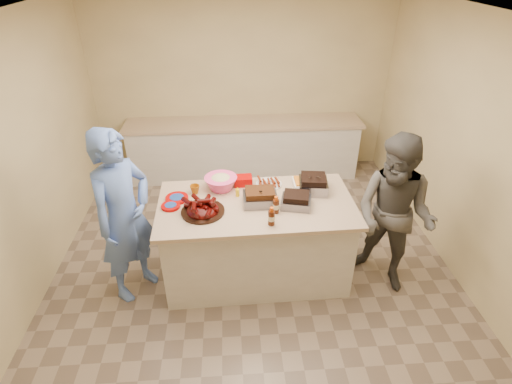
{
  "coord_description": "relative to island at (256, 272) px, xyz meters",
  "views": [
    {
      "loc": [
        -0.22,
        -3.52,
        3.17
      ],
      "look_at": [
        0.03,
        -0.08,
        1.05
      ],
      "focal_mm": 28.0,
      "sensor_mm": 36.0,
      "label": 1
    }
  ],
  "objects": [
    {
      "name": "bbq_bottle_b",
      "position": [
        0.18,
        -0.18,
        0.95
      ],
      "size": [
        0.06,
        0.06,
        0.18
      ],
      "primitive_type": "cylinder",
      "rotation": [
        0.0,
        0.0,
        0.02
      ],
      "color": "#3C1708",
      "rests_on": "island"
    },
    {
      "name": "plastic_cup",
      "position": [
        -0.63,
        0.23,
        0.95
      ],
      "size": [
        0.1,
        0.1,
        0.1
      ],
      "primitive_type": "imported",
      "rotation": [
        0.0,
        0.0,
        0.02
      ],
      "color": "#995308",
      "rests_on": "island"
    },
    {
      "name": "mustard_bottle",
      "position": [
        -0.19,
        0.15,
        0.95
      ],
      "size": [
        0.04,
        0.04,
        0.11
      ],
      "primitive_type": "cylinder",
      "rotation": [
        0.0,
        0.0,
        0.02
      ],
      "color": "yellow",
      "rests_on": "island"
    },
    {
      "name": "pulled_pork_tray",
      "position": [
        0.04,
        -0.01,
        0.95
      ],
      "size": [
        0.34,
        0.26,
        0.1
      ],
      "primitive_type": "cube",
      "rotation": [
        0.0,
        0.0,
        0.01
      ],
      "color": "#47230F",
      "rests_on": "island"
    },
    {
      "name": "basket_stack",
      "position": [
        -0.12,
        0.38,
        0.95
      ],
      "size": [
        0.2,
        0.15,
        0.1
      ],
      "primitive_type": "cube",
      "rotation": [
        0.0,
        0.0,
        0.04
      ],
      "color": "#9E0100",
      "rests_on": "island"
    },
    {
      "name": "sauce_bowl",
      "position": [
        -0.05,
        0.1,
        0.95
      ],
      "size": [
        0.15,
        0.05,
        0.15
      ],
      "primitive_type": "imported",
      "rotation": [
        0.0,
        0.0,
        0.02
      ],
      "color": "silver",
      "rests_on": "island"
    },
    {
      "name": "sausage_plate",
      "position": [
        0.16,
        0.35,
        0.95
      ],
      "size": [
        0.32,
        0.32,
        0.05
      ],
      "primitive_type": "cylinder",
      "rotation": [
        0.0,
        0.0,
        0.15
      ],
      "color": "silver",
      "rests_on": "island"
    },
    {
      "name": "plate_stack_large",
      "position": [
        -0.81,
        0.12,
        0.95
      ],
      "size": [
        0.24,
        0.24,
        0.03
      ],
      "primitive_type": "cylinder",
      "rotation": [
        0.0,
        0.0,
        0.02
      ],
      "color": "#9E0100",
      "rests_on": "island"
    },
    {
      "name": "room",
      "position": [
        -0.03,
        0.13,
        0.0
      ],
      "size": [
        4.5,
        5.0,
        2.7
      ],
      "primitive_type": null,
      "color": "#D3BE87",
      "rests_on": "ground"
    },
    {
      "name": "coleslaw_bowl",
      "position": [
        -0.36,
        0.31,
        0.95
      ],
      "size": [
        0.36,
        0.36,
        0.24
      ],
      "primitive_type": null,
      "rotation": [
        0.0,
        0.0,
        0.02
      ],
      "color": "#FB4990",
      "rests_on": "island"
    },
    {
      "name": "island",
      "position": [
        0.0,
        0.0,
        0.0
      ],
      "size": [
        2.02,
        1.1,
        0.95
      ],
      "primitive_type": null,
      "rotation": [
        0.0,
        0.0,
        0.02
      ],
      "color": "silver",
      "rests_on": "ground"
    },
    {
      "name": "guest_gray",
      "position": [
        1.37,
        -0.21,
        0.0
      ],
      "size": [
        1.81,
        1.82,
        0.65
      ],
      "primitive_type": "imported",
      "rotation": [
        0.0,
        0.0,
        -0.78
      ],
      "color": "#55524D",
      "rests_on": "ground"
    },
    {
      "name": "mac_cheese_dish",
      "position": [
        0.58,
        0.29,
        0.95
      ],
      "size": [
        0.33,
        0.24,
        0.09
      ],
      "primitive_type": "cube",
      "rotation": [
        0.0,
        0.0,
        -0.01
      ],
      "color": "orange",
      "rests_on": "island"
    },
    {
      "name": "rib_platter",
      "position": [
        -0.53,
        -0.13,
        0.95
      ],
      "size": [
        0.45,
        0.45,
        0.17
      ],
      "primitive_type": null,
      "rotation": [
        0.0,
        0.0,
        0.06
      ],
      "color": "#460604",
      "rests_on": "island"
    },
    {
      "name": "guest_blue",
      "position": [
        -1.3,
        -0.13,
        0.0
      ],
      "size": [
        1.89,
        1.63,
        0.44
      ],
      "primitive_type": "imported",
      "rotation": [
        0.0,
        0.0,
        0.95
      ],
      "color": "#597DD1",
      "rests_on": "ground"
    },
    {
      "name": "plate_stack_small",
      "position": [
        -0.86,
        -0.02,
        0.95
      ],
      "size": [
        0.19,
        0.19,
        0.03
      ],
      "primitive_type": "cylinder",
      "rotation": [
        0.0,
        0.0,
        0.02
      ],
      "color": "#9E0100",
      "rests_on": "island"
    },
    {
      "name": "bbq_bottle_a",
      "position": [
        0.11,
        -0.38,
        0.95
      ],
      "size": [
        0.07,
        0.07,
        0.19
      ],
      "primitive_type": "cylinder",
      "rotation": [
        0.0,
        0.0,
        0.02
      ],
      "color": "#3C1708",
      "rests_on": "island"
    },
    {
      "name": "brisket_tray",
      "position": [
        0.39,
        -0.08,
        0.95
      ],
      "size": [
        0.34,
        0.3,
        0.09
      ],
      "primitive_type": "cube",
      "rotation": [
        0.0,
        0.0,
        -0.23
      ],
      "color": "black",
      "rests_on": "island"
    },
    {
      "name": "roasting_pan",
      "position": [
        0.62,
        0.19,
        0.95
      ],
      "size": [
        0.33,
        0.33,
        0.12
      ],
      "primitive_type": "cube",
      "rotation": [
        0.0,
        0.0,
        -0.13
      ],
      "color": "gray",
      "rests_on": "island"
    },
    {
      "name": "back_counter",
      "position": [
        -0.03,
        2.33,
        0.45
      ],
      "size": [
        3.6,
        0.64,
        0.9
      ],
      "primitive_type": null,
      "color": "silver",
      "rests_on": "ground"
    }
  ]
}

